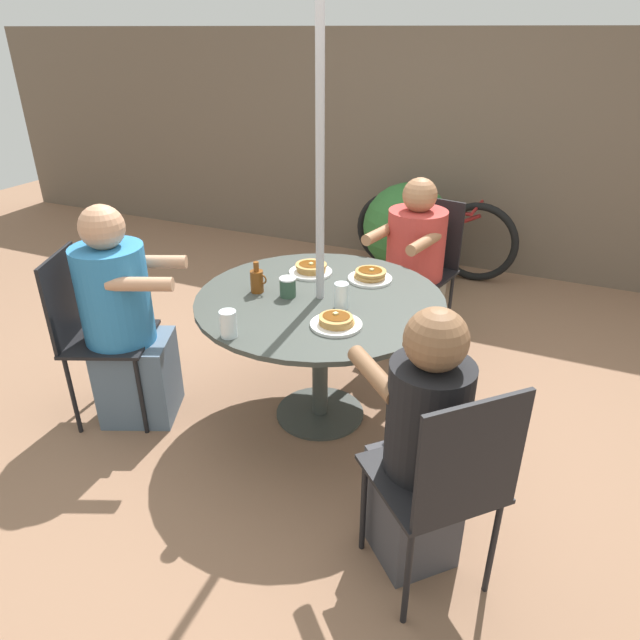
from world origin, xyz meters
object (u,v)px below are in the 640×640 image
diner_south (420,450)px  drinking_glass_b (228,324)px  syrup_bottle (257,280)px  coffee_cup (288,287)px  patio_chair_east (92,327)px  diner_north (411,274)px  bicycle (434,235)px  patio_table (320,315)px  drinking_glass_a (341,296)px  patio_chair_south (446,479)px  patio_chair_north (424,261)px  potted_shrub (407,231)px  pancake_plate_c (336,322)px  diner_east (125,327)px  pancake_plate_a (311,269)px  pancake_plate_b (370,276)px

diner_south → drinking_glass_b: size_ratio=9.24×
syrup_bottle → coffee_cup: syrup_bottle is taller
diner_south → syrup_bottle: bearing=102.9°
patio_chair_east → coffee_cup: size_ratio=9.38×
diner_north → bicycle: 1.33m
patio_chair_east → diner_south: size_ratio=0.83×
patio_table → drinking_glass_a: size_ratio=9.96×
drinking_glass_a → patio_chair_south: bearing=-47.1°
patio_chair_north → diner_north: bearing=90.0°
patio_table → potted_shrub: size_ratio=1.49×
patio_chair_south → pancake_plate_c: patio_chair_south is taller
patio_chair_east → diner_south: (1.84, -0.24, -0.01)m
patio_chair_east → drinking_glass_a: size_ratio=7.43×
patio_chair_north → pancake_plate_c: patio_chair_north is taller
patio_chair_east → pancake_plate_c: size_ratio=3.95×
potted_shrub → patio_chair_south: bearing=-70.9°
patio_chair_north → drinking_glass_a: (-0.10, -1.25, 0.24)m
patio_chair_north → diner_east: bearing=64.9°
patio_chair_north → diner_south: (0.49, -1.90, -0.01)m
bicycle → patio_chair_north: bearing=-78.7°
pancake_plate_a → drinking_glass_a: size_ratio=1.88×
diner_east → pancake_plate_b: diner_east is taller
patio_chair_north → pancake_plate_c: 1.45m
patio_chair_north → patio_chair_east: size_ratio=1.00×
patio_chair_north → drinking_glass_a: bearing=97.1°
patio_chair_north → patio_chair_south: same height
patio_chair_east → diner_south: 1.86m
diner_south → syrup_bottle: diner_south is taller
pancake_plate_b → patio_table: bearing=-116.5°
pancake_plate_b → diner_south: bearing=-60.6°
diner_east → patio_table: bearing=90.0°
patio_table → patio_chair_south: (0.86, -0.84, -0.08)m
potted_shrub → diner_north: bearing=-71.9°
potted_shrub → pancake_plate_a: bearing=-92.0°
coffee_cup → potted_shrub: 2.08m
patio_table → diner_north: bearing=78.4°
diner_north → patio_chair_east: size_ratio=1.20×
syrup_bottle → drinking_glass_a: 0.47m
drinking_glass_b → potted_shrub: size_ratio=0.14×
pancake_plate_a → bicycle: size_ratio=0.17×
syrup_bottle → drinking_glass_b: 0.49m
diner_north → pancake_plate_a: 0.86m
diner_south → potted_shrub: (-0.85, 2.71, -0.07)m
patio_table → bicycle: patio_table is taller
patio_chair_east → potted_shrub: patio_chair_east is taller
diner_south → pancake_plate_c: bearing=93.8°
coffee_cup → bicycle: 2.42m
patio_chair_east → syrup_bottle: bearing=94.1°
patio_chair_north → potted_shrub: 0.90m
diner_north → patio_chair_east: (-1.31, -1.48, 0.04)m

